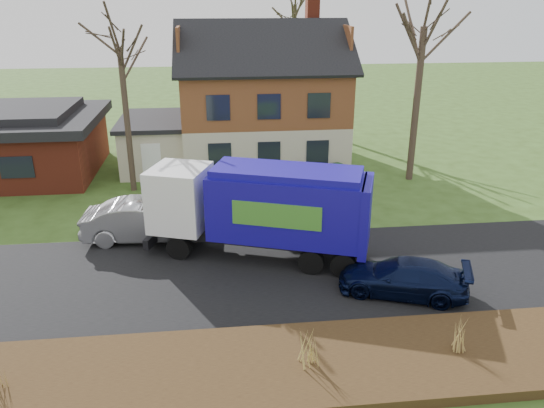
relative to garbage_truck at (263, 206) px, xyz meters
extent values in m
plane|color=#314A18|center=(-0.85, -1.44, -2.06)|extent=(120.00, 120.00, 0.00)
cube|color=black|center=(-0.85, -1.44, -2.05)|extent=(80.00, 7.00, 0.02)
cube|color=black|center=(-0.85, -6.74, -1.91)|extent=(80.00, 3.50, 0.30)
cube|color=beige|center=(1.15, 12.56, -0.71)|extent=(9.00, 7.50, 2.70)
cube|color=brown|center=(1.15, 12.56, 2.04)|extent=(9.00, 7.50, 2.80)
cube|color=maroon|center=(4.15, 13.56, 6.40)|extent=(0.70, 0.90, 1.60)
cube|color=beige|center=(-5.05, 12.06, -0.76)|extent=(3.50, 5.50, 2.60)
cube|color=black|center=(-5.05, 12.06, 0.66)|extent=(3.90, 5.90, 0.24)
cube|color=maroon|center=(-12.85, 11.56, -0.66)|extent=(9.00, 7.50, 2.80)
cube|color=black|center=(-12.85, 11.56, 0.99)|extent=(9.80, 8.20, 0.50)
cube|color=black|center=(-12.85, 11.56, 1.44)|extent=(7.00, 6.00, 0.40)
cylinder|color=black|center=(-3.19, 0.14, -1.60)|extent=(0.97, 0.60, 0.92)
cylinder|color=black|center=(-2.57, 1.89, -1.60)|extent=(0.97, 0.60, 0.92)
cylinder|color=black|center=(1.57, -1.54, -1.60)|extent=(0.97, 0.60, 0.92)
cylinder|color=black|center=(2.18, 0.22, -1.60)|extent=(0.97, 0.60, 0.92)
cylinder|color=black|center=(2.65, -1.92, -1.60)|extent=(0.97, 0.60, 0.92)
cylinder|color=black|center=(3.27, -0.16, -1.60)|extent=(0.97, 0.60, 0.92)
cube|color=black|center=(0.04, -0.01, -1.31)|extent=(7.53, 3.52, 0.31)
cube|color=white|center=(-3.09, 1.09, 0.06)|extent=(2.65, 2.76, 2.39)
cube|color=black|center=(-4.01, 1.41, 0.19)|extent=(0.71, 1.86, 0.80)
cube|color=black|center=(-4.09, 1.44, -1.58)|extent=(0.94, 2.16, 0.40)
cube|color=#150B8A|center=(0.83, -0.29, 0.06)|extent=(5.99, 3.93, 2.39)
cube|color=#150B8A|center=(0.83, -0.29, 1.38)|extent=(5.65, 3.59, 0.27)
cube|color=#150B8A|center=(3.54, -1.25, -0.03)|extent=(1.04, 2.23, 2.56)
cube|color=#3F842B|center=(0.34, -1.31, 0.15)|extent=(3.02, 1.09, 0.88)
cube|color=#3F842B|center=(1.08, 0.81, 0.15)|extent=(3.02, 1.09, 0.88)
imported|color=#95979C|center=(-4.59, 2.03, -1.24)|extent=(5.09, 2.01, 1.65)
imported|color=black|center=(4.35, -3.24, -1.45)|extent=(4.55, 3.09, 1.22)
cylinder|color=#3E3025|center=(-5.91, 8.09, 1.46)|extent=(0.29, 0.29, 7.05)
cylinder|color=#423328|center=(8.75, 8.23, 1.88)|extent=(0.36, 0.36, 7.90)
cylinder|color=#383121|center=(4.36, 21.67, 2.24)|extent=(0.33, 0.33, 8.60)
cone|color=#A9884A|center=(-7.10, -6.93, -1.36)|extent=(0.04, 0.04, 0.82)
cone|color=tan|center=(0.51, -6.90, -1.23)|extent=(0.04, 0.04, 1.06)
cone|color=tan|center=(0.35, -6.90, -1.23)|extent=(0.04, 0.04, 1.06)
cone|color=tan|center=(0.68, -6.90, -1.23)|extent=(0.04, 0.04, 1.06)
cone|color=tan|center=(0.51, -6.76, -1.23)|extent=(0.04, 0.04, 1.06)
cone|color=tan|center=(0.51, -7.03, -1.23)|extent=(0.04, 0.04, 1.06)
cone|color=#A38848|center=(4.71, -6.76, -1.29)|extent=(0.04, 0.04, 0.95)
cone|color=#A38848|center=(4.54, -6.76, -1.29)|extent=(0.04, 0.04, 0.95)
cone|color=#A38848|center=(4.87, -6.76, -1.29)|extent=(0.04, 0.04, 0.95)
cone|color=#A38848|center=(4.71, -6.62, -1.29)|extent=(0.04, 0.04, 0.95)
cone|color=#A38848|center=(4.71, -6.89, -1.29)|extent=(0.04, 0.04, 0.95)
camera|label=1|loc=(-1.68, -18.10, 7.28)|focal=35.00mm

